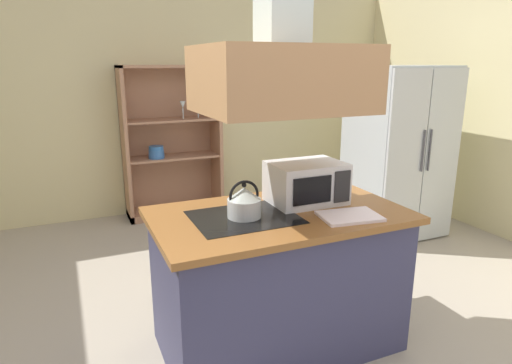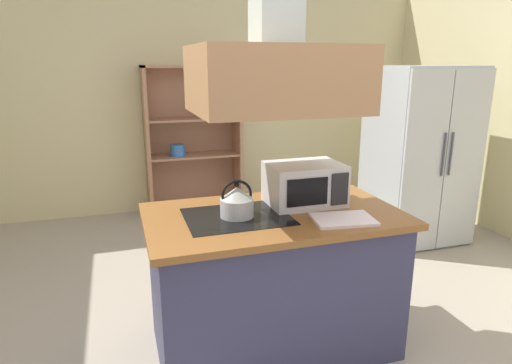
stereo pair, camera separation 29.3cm
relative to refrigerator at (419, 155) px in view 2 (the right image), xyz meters
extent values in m
plane|color=#A09684|center=(-2.01, -1.23, -0.87)|extent=(7.80, 7.80, 0.00)
cube|color=beige|center=(-2.01, 1.77, 0.48)|extent=(6.00, 0.12, 2.70)
cube|color=#363758|center=(-2.01, -1.28, -0.44)|extent=(1.44, 0.80, 0.86)
cube|color=brown|center=(-2.01, -1.28, 0.01)|extent=(1.52, 0.88, 0.04)
cube|color=black|center=(-2.24, -1.28, 0.03)|extent=(0.60, 0.48, 0.00)
cube|color=#AF7D51|center=(-2.01, -1.28, 0.81)|extent=(0.90, 0.70, 0.36)
cube|color=#AEB7B9|center=(0.00, 0.01, 0.00)|extent=(0.90, 0.72, 1.74)
cube|color=#B7BDBD|center=(-0.23, -0.36, 0.00)|extent=(0.44, 0.03, 1.70)
cube|color=#B7BEBE|center=(0.22, -0.36, 0.00)|extent=(0.44, 0.03, 1.70)
cylinder|color=#4C4C51|center=(-0.04, -0.39, 0.09)|extent=(0.02, 0.02, 0.40)
cylinder|color=#4C4C51|center=(0.04, -0.39, 0.09)|extent=(0.02, 0.02, 0.40)
cube|color=#A37356|center=(-2.54, 1.51, 0.00)|extent=(0.04, 0.40, 1.74)
cube|color=#A37356|center=(-1.47, 1.51, 0.00)|extent=(0.04, 0.40, 1.74)
cube|color=#A37356|center=(-2.00, 1.51, 0.85)|extent=(1.11, 0.40, 0.03)
cube|color=#A37356|center=(-2.00, 1.51, -0.83)|extent=(1.11, 0.40, 0.08)
cube|color=#A37356|center=(-2.00, 1.70, 0.00)|extent=(1.11, 0.02, 1.74)
cube|color=#A37356|center=(-2.00, 1.51, -0.17)|extent=(1.03, 0.36, 0.02)
cube|color=#A37356|center=(-2.00, 1.51, 0.26)|extent=(1.03, 0.36, 0.02)
cylinder|color=#3464AB|center=(-2.20, 1.46, -0.14)|extent=(0.18, 0.18, 0.05)
cylinder|color=#3466A8|center=(-2.20, 1.46, -0.09)|extent=(0.17, 0.17, 0.05)
cylinder|color=#2E64A9|center=(-2.20, 1.46, -0.05)|extent=(0.16, 0.16, 0.05)
cylinder|color=silver|center=(-1.87, 1.47, 0.33)|extent=(0.01, 0.01, 0.12)
cone|color=silver|center=(-1.87, 1.47, 0.43)|extent=(0.07, 0.07, 0.08)
cylinder|color=silver|center=(-1.69, 1.47, 0.33)|extent=(0.01, 0.01, 0.12)
cone|color=silver|center=(-1.69, 1.47, 0.43)|extent=(0.07, 0.07, 0.08)
cylinder|color=#B7BDC0|center=(-2.24, -1.28, 0.09)|extent=(0.20, 0.20, 0.11)
cone|color=#B6C3BB|center=(-2.24, -1.28, 0.18)|extent=(0.19, 0.19, 0.07)
sphere|color=black|center=(-2.24, -1.28, 0.23)|extent=(0.03, 0.03, 0.03)
torus|color=black|center=(-2.24, -1.28, 0.16)|extent=(0.18, 0.02, 0.18)
cube|color=white|center=(-1.68, -1.53, 0.04)|extent=(0.37, 0.29, 0.02)
cube|color=silver|center=(-1.77, -1.17, 0.16)|extent=(0.46, 0.34, 0.26)
cube|color=black|center=(-1.82, -1.34, 0.16)|extent=(0.26, 0.01, 0.17)
cube|color=#262628|center=(-1.61, -1.34, 0.16)|extent=(0.11, 0.01, 0.20)
camera|label=1|loc=(-3.14, -3.52, 0.90)|focal=30.99mm
camera|label=2|loc=(-2.87, -3.62, 0.90)|focal=30.99mm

